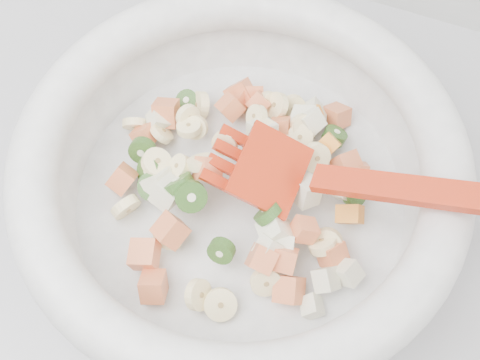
% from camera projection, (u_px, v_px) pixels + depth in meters
% --- Properties ---
extents(counter, '(2.00, 0.60, 0.90)m').
position_uv_depth(counter, '(308.00, 342.00, 0.95)').
color(counter, '#A5A5AB').
rests_on(counter, ground).
extents(mixing_bowl, '(0.47, 0.38, 0.16)m').
position_uv_depth(mixing_bowl, '(241.00, 174.00, 0.52)').
color(mixing_bowl, white).
rests_on(mixing_bowl, counter).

